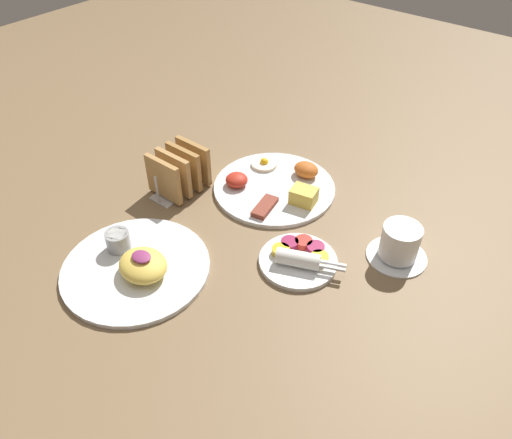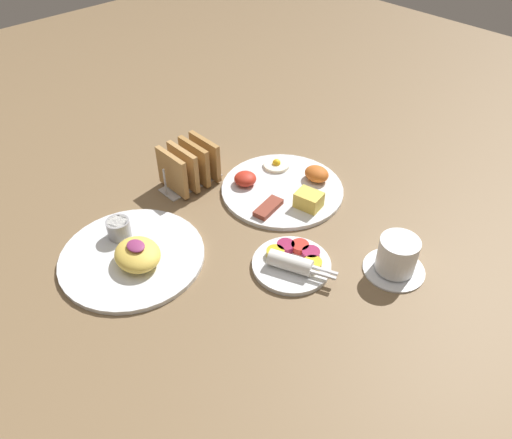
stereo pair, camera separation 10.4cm
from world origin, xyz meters
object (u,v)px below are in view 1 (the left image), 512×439
(toast_rack, at_px, (179,172))
(coffee_cup, at_px, (399,244))
(plate_foreground, at_px, (136,265))
(plate_condiments, at_px, (300,257))
(plate_breakfast, at_px, (276,186))

(toast_rack, relative_size, coffee_cup, 1.23)
(plate_foreground, bearing_deg, coffee_cup, 42.88)
(plate_condiments, height_order, plate_foreground, plate_foreground)
(coffee_cup, bearing_deg, plate_foreground, -137.12)
(plate_condiments, relative_size, toast_rack, 1.18)
(coffee_cup, bearing_deg, plate_breakfast, 174.96)
(plate_breakfast, relative_size, toast_rack, 1.92)
(plate_breakfast, height_order, plate_condiments, plate_breakfast)
(plate_breakfast, bearing_deg, plate_foreground, -97.93)
(plate_condiments, distance_m, plate_foreground, 0.32)
(plate_condiments, relative_size, plate_foreground, 0.60)
(plate_condiments, distance_m, toast_rack, 0.36)
(coffee_cup, bearing_deg, toast_rack, -167.65)
(plate_foreground, height_order, toast_rack, toast_rack)
(toast_rack, xyz_separation_m, coffee_cup, (0.50, 0.11, -0.01))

